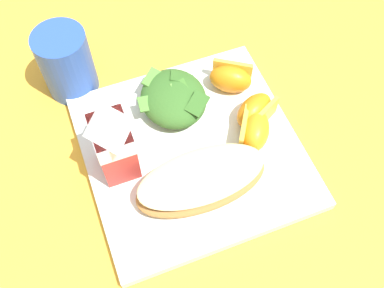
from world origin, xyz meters
TOP-DOWN VIEW (x-y plane):
  - ground at (0.00, 0.00)m, footprint 3.00×3.00m
  - white_plate at (0.00, 0.00)m, footprint 0.28×0.28m
  - cheesy_pizza_bread at (-0.06, 0.01)m, footprint 0.08×0.17m
  - green_salad_pile at (0.07, 0.00)m, footprint 0.10×0.09m
  - milk_carton at (0.01, 0.10)m, footprint 0.06×0.05m
  - orange_wedge_front at (-0.02, -0.08)m, footprint 0.07×0.06m
  - orange_wedge_middle at (0.01, -0.10)m, footprint 0.06×0.07m
  - orange_wedge_rear at (0.08, -0.09)m, footprint 0.06×0.07m
  - drinking_blue_cup at (0.17, 0.12)m, footprint 0.07×0.07m

SIDE VIEW (x-z plane):
  - ground at x=0.00m, z-range 0.00..0.00m
  - white_plate at x=0.00m, z-range 0.00..0.02m
  - cheesy_pizza_bread at x=-0.06m, z-range 0.02..0.05m
  - orange_wedge_front at x=-0.02m, z-range 0.02..0.06m
  - orange_wedge_middle at x=0.01m, z-range 0.02..0.06m
  - orange_wedge_rear at x=0.08m, z-range 0.02..0.06m
  - green_salad_pile at x=0.07m, z-range 0.01..0.06m
  - drinking_blue_cup at x=0.17m, z-range 0.00..0.10m
  - milk_carton at x=0.01m, z-range 0.02..0.13m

